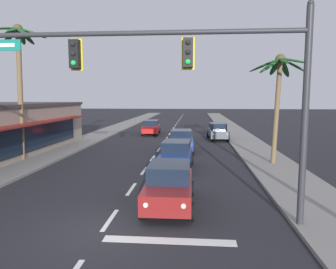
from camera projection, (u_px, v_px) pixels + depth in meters
name	position (u px, v px, depth m)	size (l,w,h in m)	color
ground_plane	(103.00, 230.00, 10.25)	(220.00, 220.00, 0.00)	#232328
sidewalk_right	(247.00, 143.00, 29.39)	(3.20, 110.00, 0.14)	gray
sidewalk_left	(84.00, 141.00, 30.69)	(3.20, 110.00, 0.14)	gray
lane_markings	(168.00, 142.00, 30.56)	(4.28, 88.79, 0.01)	silver
traffic_signal_mast	(192.00, 72.00, 10.15)	(11.40, 0.41, 7.23)	#2D2D33
sedan_lead_at_stop_bar	(169.00, 185.00, 12.50)	(1.97, 4.46, 1.68)	maroon
sedan_third_in_queue	(176.00, 155.00, 18.97)	(2.08, 4.50, 1.68)	navy
sedan_fifth_in_queue	(182.00, 140.00, 25.43)	(2.08, 4.50, 1.68)	navy
sedan_oncoming_far	(151.00, 127.00, 36.58)	(2.08, 4.50, 1.68)	red
sedan_parked_nearest_kerb	(218.00, 131.00, 32.18)	(2.07, 4.50, 1.68)	#4C515B
palm_left_second	(19.00, 61.00, 20.53)	(3.48, 3.63, 8.95)	brown
palm_right_second	(279.00, 82.00, 19.45)	(3.64, 3.80, 6.91)	brown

